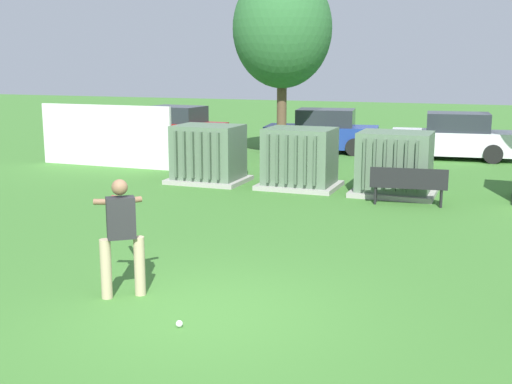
% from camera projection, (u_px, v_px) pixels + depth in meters
% --- Properties ---
extents(ground_plane, '(96.00, 96.00, 0.00)m').
position_uv_depth(ground_plane, '(202.00, 314.00, 8.88)').
color(ground_plane, '#3D752D').
extents(fence_panel, '(4.80, 0.12, 2.00)m').
position_uv_depth(fence_panel, '(105.00, 136.00, 21.24)').
color(fence_panel, silver).
rests_on(fence_panel, ground).
extents(transformer_west, '(2.10, 1.70, 1.62)m').
position_uv_depth(transformer_west, '(208.00, 155.00, 18.47)').
color(transformer_west, '#9E9B93').
rests_on(transformer_west, ground).
extents(transformer_mid_west, '(2.10, 1.70, 1.62)m').
position_uv_depth(transformer_mid_west, '(300.00, 159.00, 17.64)').
color(transformer_mid_west, '#9E9B93').
rests_on(transformer_mid_west, ground).
extents(transformer_mid_east, '(2.10, 1.70, 1.62)m').
position_uv_depth(transformer_mid_east, '(395.00, 164.00, 16.69)').
color(transformer_mid_east, '#9E9B93').
rests_on(transformer_mid_east, ground).
extents(park_bench, '(1.83, 0.61, 0.92)m').
position_uv_depth(park_bench, '(408.00, 183.00, 15.47)').
color(park_bench, black).
rests_on(park_bench, ground).
extents(batter, '(1.19, 1.42, 1.74)m').
position_uv_depth(batter, '(121.00, 231.00, 9.41)').
color(batter, tan).
rests_on(batter, ground).
extents(sports_ball, '(0.09, 0.09, 0.09)m').
position_uv_depth(sports_ball, '(179.00, 324.00, 8.43)').
color(sports_ball, white).
rests_on(sports_ball, ground).
extents(tree_left, '(3.40, 3.40, 6.49)m').
position_uv_depth(tree_left, '(282.00, 29.00, 22.28)').
color(tree_left, brown).
rests_on(tree_left, ground).
extents(parked_car_leftmost, '(4.33, 2.19, 1.62)m').
position_uv_depth(parked_car_leftmost, '(174.00, 128.00, 26.38)').
color(parked_car_leftmost, maroon).
rests_on(parked_car_leftmost, ground).
extents(parked_car_left_of_center, '(4.40, 2.36, 1.62)m').
position_uv_depth(parked_car_left_of_center, '(323.00, 132.00, 24.72)').
color(parked_car_left_of_center, navy).
rests_on(parked_car_left_of_center, ground).
extents(parked_car_right_of_center, '(4.36, 2.25, 1.62)m').
position_uv_depth(parked_car_right_of_center, '(454.00, 137.00, 22.96)').
color(parked_car_right_of_center, silver).
rests_on(parked_car_right_of_center, ground).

